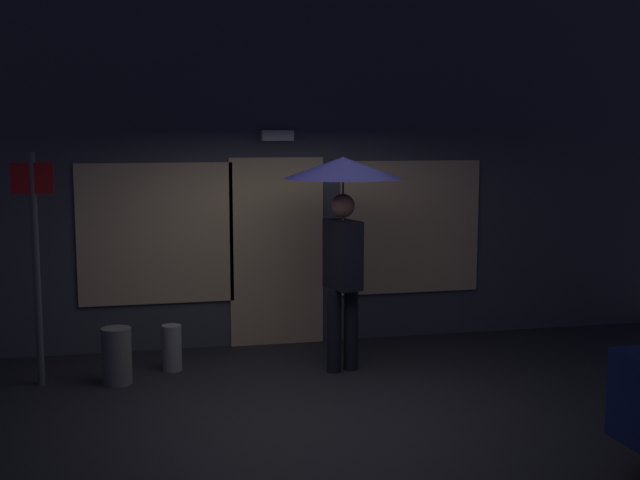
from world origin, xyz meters
name	(u,v)px	position (x,y,z in m)	size (l,w,h in m)	color
ground_plane	(317,402)	(0.00, 0.00, 0.00)	(18.00, 18.00, 0.00)	#26262B
building_facade	(274,169)	(0.00, 2.35, 2.06)	(9.97, 0.48, 4.15)	#4C4C56
person_with_umbrella	(343,199)	(0.48, 0.94, 1.82)	(1.22, 1.22, 2.24)	black
street_sign_post	(36,254)	(-2.56, 1.13, 1.31)	(0.40, 0.07, 2.30)	#595B60
sidewalk_bollard	(172,348)	(-1.27, 1.34, 0.24)	(0.21, 0.21, 0.49)	#9E998E
sidewalk_bollard_2	(117,356)	(-1.82, 0.99, 0.28)	(0.29, 0.29, 0.57)	slate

